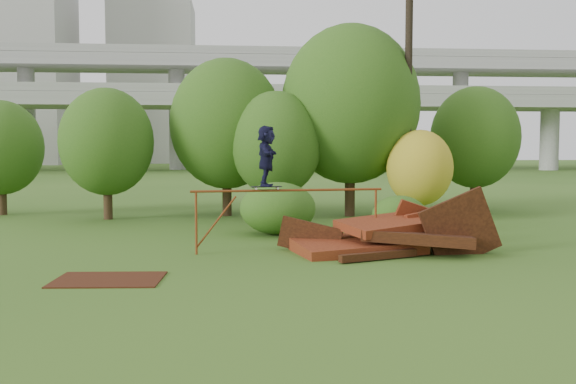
{
  "coord_description": "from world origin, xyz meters",
  "views": [
    {
      "loc": [
        -2.25,
        -14.59,
        2.76
      ],
      "look_at": [
        -0.8,
        2.0,
        1.6
      ],
      "focal_mm": 40.0,
      "sensor_mm": 36.0,
      "label": 1
    }
  ],
  "objects": [
    {
      "name": "tree_5",
      "position": [
        8.33,
        12.63,
        3.19
      ],
      "size": [
        3.85,
        3.85,
        5.42
      ],
      "color": "black",
      "rests_on": "ground"
    },
    {
      "name": "scrap_pile",
      "position": [
        1.81,
        1.84,
        0.39
      ],
      "size": [
        5.81,
        3.07,
        2.21
      ],
      "color": "#4F1A0E",
      "rests_on": "ground"
    },
    {
      "name": "flat_plate",
      "position": [
        -4.83,
        -1.14,
        0.01
      ],
      "size": [
        2.29,
        1.7,
        0.03
      ],
      "primitive_type": "cube",
      "rotation": [
        0.0,
        0.0,
        -0.06
      ],
      "color": "#3B1A0C",
      "rests_on": "ground"
    },
    {
      "name": "grind_rail",
      "position": [
        -0.77,
        2.22,
        1.34
      ],
      "size": [
        5.13,
        0.65,
        1.66
      ],
      "color": "brown",
      "rests_on": "ground"
    },
    {
      "name": "skater",
      "position": [
        -1.35,
        2.16,
        2.54
      ],
      "size": [
        0.63,
        1.52,
        1.59
      ],
      "primitive_type": "imported",
      "rotation": [
        0.0,
        0.0,
        1.46
      ],
      "color": "black",
      "rests_on": "skateboard"
    },
    {
      "name": "tree_3",
      "position": [
        2.46,
        10.77,
        4.47
      ],
      "size": [
        5.5,
        5.5,
        7.64
      ],
      "color": "black",
      "rests_on": "ground"
    },
    {
      "name": "tree_0",
      "position": [
        -7.01,
        10.41,
        2.97
      ],
      "size": [
        3.56,
        3.56,
        5.03
      ],
      "color": "black",
      "rests_on": "ground"
    },
    {
      "name": "tree_1",
      "position": [
        -2.46,
        11.33,
        3.7
      ],
      "size": [
        4.54,
        4.54,
        6.32
      ],
      "color": "black",
      "rests_on": "ground"
    },
    {
      "name": "tree_6",
      "position": [
        -11.62,
        12.45,
        2.75
      ],
      "size": [
        3.35,
        3.35,
        4.68
      ],
      "color": "black",
      "rests_on": "ground"
    },
    {
      "name": "tree_4",
      "position": [
        4.75,
        8.85,
        1.99
      ],
      "size": [
        2.48,
        2.48,
        3.42
      ],
      "color": "black",
      "rests_on": "ground"
    },
    {
      "name": "shrub_right",
      "position": [
        3.05,
        5.29,
        0.62
      ],
      "size": [
        1.75,
        1.6,
        1.24
      ],
      "primitive_type": "ellipsoid",
      "color": "#1F4712",
      "rests_on": "ground"
    },
    {
      "name": "freeway_overpass",
      "position": [
        0.0,
        62.92,
        10.32
      ],
      "size": [
        160.0,
        15.0,
        13.7
      ],
      "color": "gray",
      "rests_on": "ground"
    },
    {
      "name": "building_right",
      "position": [
        -16.0,
        102.0,
        14.0
      ],
      "size": [
        14.0,
        14.0,
        28.0
      ],
      "primitive_type": "cube",
      "color": "#9E9E99",
      "rests_on": "ground"
    },
    {
      "name": "skateboard",
      "position": [
        -1.35,
        2.16,
        1.73
      ],
      "size": [
        0.81,
        0.3,
        0.08
      ],
      "rotation": [
        0.0,
        0.0,
        0.11
      ],
      "color": "black",
      "rests_on": "grind_rail"
    },
    {
      "name": "utility_pole",
      "position": [
        4.39,
        9.29,
        5.25
      ],
      "size": [
        1.4,
        0.28,
        10.36
      ],
      "color": "black",
      "rests_on": "ground"
    },
    {
      "name": "shrub_left",
      "position": [
        -0.81,
        5.56,
        0.83
      ],
      "size": [
        2.41,
        2.23,
        1.67
      ],
      "primitive_type": "ellipsoid",
      "color": "#1F4712",
      "rests_on": "ground"
    },
    {
      "name": "ground",
      "position": [
        0.0,
        0.0,
        0.0
      ],
      "size": [
        240.0,
        240.0,
        0.0
      ],
      "primitive_type": "plane",
      "color": "#2D5116",
      "rests_on": "ground"
    },
    {
      "name": "building_left",
      "position": [
        -38.0,
        95.0,
        17.5
      ],
      "size": [
        18.0,
        16.0,
        35.0
      ],
      "primitive_type": "cube",
      "color": "#9E9E99",
      "rests_on": "ground"
    },
    {
      "name": "tree_2",
      "position": [
        -0.57,
        9.78,
        2.89
      ],
      "size": [
        3.48,
        3.48,
        4.9
      ],
      "color": "black",
      "rests_on": "ground"
    }
  ]
}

